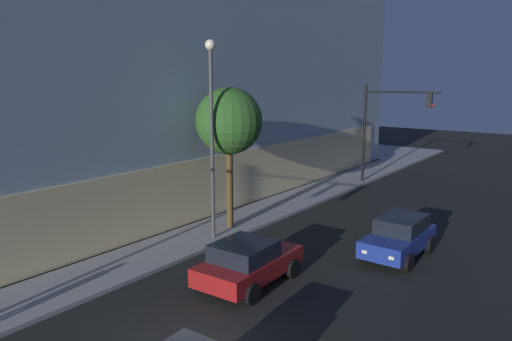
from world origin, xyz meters
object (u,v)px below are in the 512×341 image
street_lamp_sidewalk (212,118)px  sidewalk_tree (229,122)px  modern_building (111,42)px  traffic_light_far_corner (387,118)px  car_red (248,262)px  car_blue (399,236)px

street_lamp_sidewalk → sidewalk_tree: bearing=14.4°
modern_building → traffic_light_far_corner: 18.99m
street_lamp_sidewalk → sidewalk_tree: size_ratio=1.30×
sidewalk_tree → car_red: bearing=-134.3°
street_lamp_sidewalk → sidewalk_tree: (1.64, 0.42, -0.31)m
sidewalk_tree → traffic_light_far_corner: bearing=-9.2°
street_lamp_sidewalk → car_red: street_lamp_sidewalk is taller
car_blue → car_red: bearing=150.6°
sidewalk_tree → car_red: 7.54m
traffic_light_far_corner → sidewalk_tree: (-13.46, 2.17, 0.61)m
sidewalk_tree → car_blue: size_ratio=1.62×
modern_building → car_blue: modern_building is taller
car_red → car_blue: size_ratio=1.03×
traffic_light_far_corner → sidewalk_tree: 13.65m
sidewalk_tree → car_blue: (1.43, -7.67, -4.29)m
modern_building → sidewalk_tree: modern_building is taller
traffic_light_far_corner → street_lamp_sidewalk: size_ratio=0.77×
sidewalk_tree → car_blue: sidewalk_tree is taller
car_red → car_blue: (5.75, -3.24, 0.03)m
modern_building → car_blue: size_ratio=9.24×
street_lamp_sidewalk → car_blue: size_ratio=2.10×
traffic_light_far_corner → car_red: traffic_light_far_corner is taller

